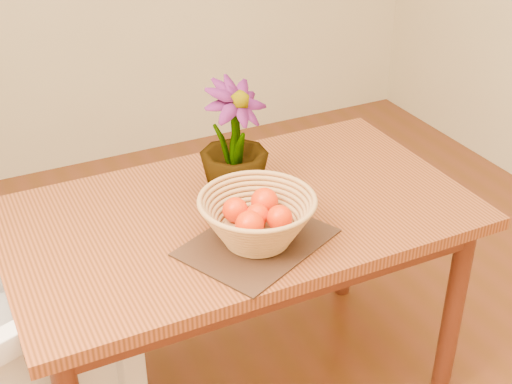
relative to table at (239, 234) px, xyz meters
name	(u,v)px	position (x,y,z in m)	size (l,w,h in m)	color
table	(239,234)	(0.00, 0.00, 0.00)	(1.40, 0.80, 0.75)	brown
placemat	(257,242)	(-0.03, -0.19, 0.09)	(0.40, 0.30, 0.01)	#3E2316
wicker_basket	(257,222)	(-0.03, -0.19, 0.16)	(0.33, 0.33, 0.13)	tan
orange_pile	(257,213)	(-0.03, -0.19, 0.19)	(0.17, 0.17, 0.08)	red
potted_plant	(234,142)	(0.02, 0.08, 0.27)	(0.21, 0.21, 0.37)	#1A4B15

